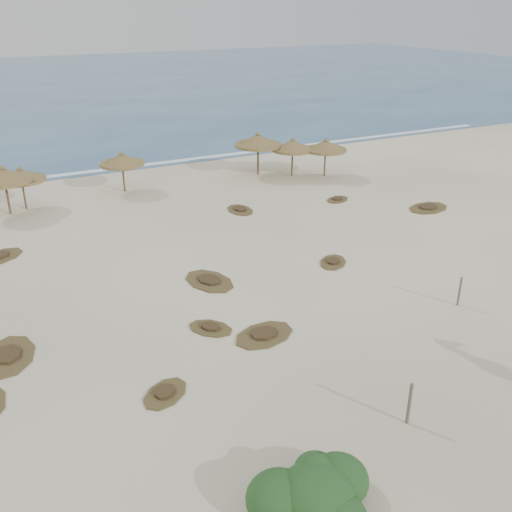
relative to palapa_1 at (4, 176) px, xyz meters
name	(u,v)px	position (x,y,z in m)	size (l,w,h in m)	color
ground	(295,344)	(7.67, -19.17, -2.25)	(160.00, 160.00, 0.00)	#F5ECC9
ocean	(29,86)	(7.67, 55.83, -2.25)	(200.00, 100.00, 0.01)	navy
foam_line	(114,169)	(7.67, 6.83, -2.25)	(70.00, 0.60, 0.01)	white
palapa_1	(4,176)	(0.00, 0.00, 0.00)	(3.92, 3.92, 2.90)	brown
palapa_2	(21,176)	(0.92, 0.53, -0.25)	(3.37, 3.37, 2.59)	brown
palapa_3	(122,160)	(6.99, 1.23, -0.21)	(3.65, 3.65, 2.63)	brown
palapa_4	(258,141)	(16.39, 0.80, 0.12)	(3.26, 3.26, 3.05)	brown
palapa_5	(326,146)	(20.35, -1.64, -0.15)	(3.11, 3.11, 2.70)	brown
palapa_6	(293,146)	(18.36, -0.55, -0.14)	(3.23, 3.23, 2.72)	brown
fence_post_near	(409,404)	(8.47, -24.21, -1.56)	(0.10, 0.10, 1.38)	brown
fence_post_far	(460,291)	(14.97, -19.65, -1.63)	(0.09, 0.09, 1.24)	brown
bush	(315,497)	(4.38, -25.67, -1.78)	(3.18, 2.80, 1.42)	#295926
scrub_1	(8,356)	(-1.53, -15.40, -2.20)	(2.34, 3.04, 0.16)	brown
scrub_2	(211,328)	(5.39, -16.85, -2.20)	(1.97, 2.07, 0.16)	brown
scrub_3	(209,281)	(6.85, -13.21, -2.20)	(2.33, 2.99, 0.16)	brown
scrub_4	(333,262)	(12.76, -14.00, -2.20)	(2.12, 2.11, 0.16)	brown
scrub_5	(428,208)	(22.07, -10.16, -2.20)	(3.04, 2.28, 0.16)	brown
scrub_7	(240,210)	(12.01, -5.47, -2.20)	(1.41, 2.12, 0.16)	brown
scrub_9	(264,335)	(6.95, -18.17, -2.20)	(2.73, 2.09, 0.16)	brown
scrub_10	(338,199)	(18.18, -6.46, -2.20)	(1.99, 1.68, 0.16)	brown
scrub_11	(165,393)	(2.63, -19.79, -2.20)	(2.07, 1.96, 0.16)	brown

